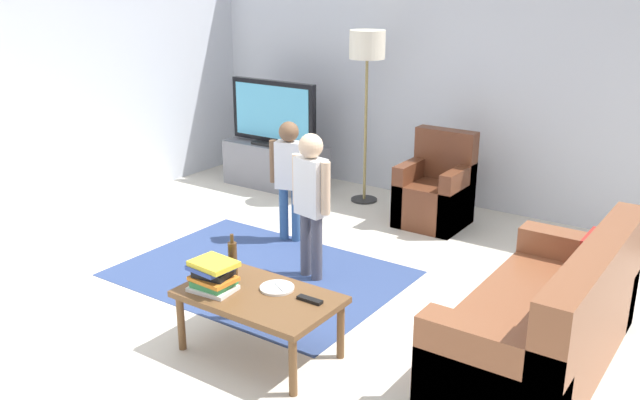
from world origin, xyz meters
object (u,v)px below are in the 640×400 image
Objects in this scene: bottle at (233,259)px; armchair at (436,194)px; coffee_table at (259,301)px; tv_remote at (310,300)px; child_center at (311,193)px; tv_stand at (276,166)px; floor_lamp at (367,54)px; plate at (277,288)px; book_stack at (213,275)px; couch at (552,325)px; child_near_tv at (289,170)px; tv at (273,114)px.

armchair is at bearing 86.58° from bottle.
coffee_table is at bearing -18.43° from bottle.
tv_remote reaches higher than coffee_table.
tv_stand is at bearing 134.89° from child_center.
floor_lamp reaches higher than bottle.
plate is at bearing 175.93° from tv_remote.
coffee_table is at bearing -70.31° from child_center.
bottle is (-0.03, 0.21, 0.03)m from book_stack.
couch is at bearing 22.94° from bottle.
couch is 8.18× the size of plate.
bottle is at bearing -176.73° from plate.
couch is 5.96× the size of bottle.
bottle is at bearing -93.42° from armchair.
floor_lamp is at bearing 91.45° from child_near_tv.
armchair is at bearing 81.04° from child_center.
tv is 1.10× the size of coffee_table.
couch is at bearing -27.89° from tv.
tv_stand is 0.60m from tv.
book_stack is (-0.27, -0.11, 0.15)m from coffee_table.
book_stack is (-0.14, -2.95, 0.22)m from armchair.
bottle is at bearing -56.24° from tv.
tv is at bearing 133.33° from child_near_tv.
floor_lamp is 5.90× the size of bottle.
armchair reaches higher than tv_remote.
floor_lamp is 2.17m from child_center.
bottle is at bearing -75.43° from floor_lamp.
child_near_tv is 1.73m from bottle.
armchair is 3.02× the size of book_stack.
plate reaches higher than coffee_table.
floor_lamp is 3.42m from tv_remote.
tv is 4.23m from couch.
plate is (2.19, -2.73, -0.42)m from tv.
tv_stand is 4.20m from couch.
child_center is at bearing -41.02° from child_near_tv.
tv reaches higher than child_near_tv.
coffee_table is (-1.57, -0.89, 0.08)m from couch.
child_center reaches higher than book_stack.
couch is at bearing -16.76° from child_near_tv.
floor_lamp is 3.18m from bottle.
coffee_table is at bearing -70.68° from floor_lamp.
armchair reaches higher than book_stack.
floor_lamp is (1.08, 0.15, 1.30)m from tv_stand.
tv_remote is at bearing 19.84° from book_stack.
child_center is at bearing -70.91° from floor_lamp.
child_center reaches higher than child_near_tv.
tv_stand is at bearing 90.00° from tv.
tv is at bearing 135.23° from child_center.
child_near_tv is at bearing -88.55° from floor_lamp.
child_near_tv is (1.11, -1.18, -0.19)m from tv.
child_near_tv is (-2.59, 0.78, 0.37)m from couch.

